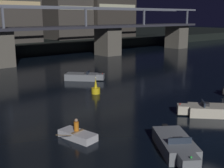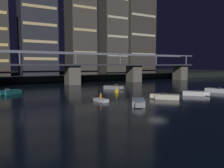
% 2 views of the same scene
% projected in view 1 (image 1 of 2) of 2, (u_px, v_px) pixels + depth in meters
% --- Properties ---
extents(ground_plane, '(400.00, 400.00, 0.00)m').
position_uv_depth(ground_plane, '(215.00, 141.00, 18.95)').
color(ground_plane, black).
extents(speedboat_near_left, '(4.32, 4.45, 1.16)m').
position_uv_depth(speedboat_near_left, '(211.00, 110.00, 23.84)').
color(speedboat_near_left, beige).
rests_on(speedboat_near_left, ground).
extents(speedboat_near_right, '(4.27, 4.50, 1.16)m').
position_uv_depth(speedboat_near_right, '(83.00, 77.00, 37.14)').
color(speedboat_near_right, gray).
rests_on(speedboat_near_right, ground).
extents(speedboat_mid_left, '(3.87, 4.76, 1.16)m').
position_uv_depth(speedboat_mid_left, '(176.00, 145.00, 17.38)').
color(speedboat_mid_left, gray).
rests_on(speedboat_mid_left, ground).
extents(channel_buoy, '(0.90, 0.90, 1.76)m').
position_uv_depth(channel_buoy, '(96.00, 89.00, 30.54)').
color(channel_buoy, yellow).
rests_on(channel_buoy, ground).
extents(dinghy_with_paddler, '(2.58, 2.77, 1.36)m').
position_uv_depth(dinghy_with_paddler, '(78.00, 135.00, 19.29)').
color(dinghy_with_paddler, silver).
rests_on(dinghy_with_paddler, ground).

